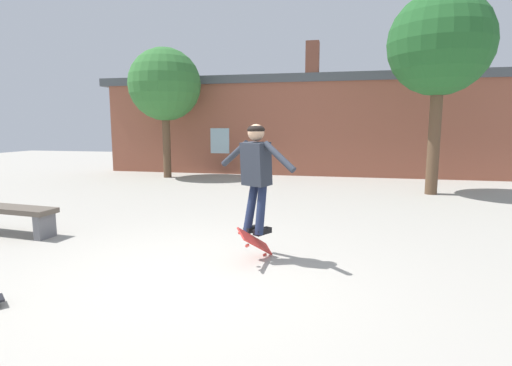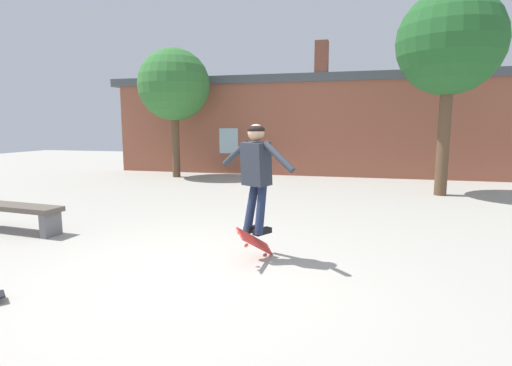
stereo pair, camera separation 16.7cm
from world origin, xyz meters
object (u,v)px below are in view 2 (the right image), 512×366
(tree_right, at_px, (450,44))
(park_bench, at_px, (16,212))
(skateboard_flipping, at_px, (255,242))
(skater, at_px, (256,169))
(tree_left, at_px, (174,85))

(tree_right, xyz_separation_m, park_bench, (-7.43, -5.56, -3.34))
(tree_right, height_order, skateboard_flipping, tree_right)
(skateboard_flipping, bearing_deg, skater, 24.27)
(tree_right, relative_size, tree_left, 1.17)
(tree_right, bearing_deg, park_bench, -143.17)
(tree_right, relative_size, skater, 3.56)
(tree_right, relative_size, skateboard_flipping, 6.23)
(tree_left, height_order, skateboard_flipping, tree_left)
(tree_left, distance_m, skateboard_flipping, 9.46)
(park_bench, xyz_separation_m, skater, (4.15, -0.35, 0.85))
(skater, bearing_deg, tree_right, 1.16)
(tree_left, height_order, park_bench, tree_left)
(skater, bearing_deg, tree_left, 62.20)
(tree_right, bearing_deg, tree_left, 168.22)
(tree_left, height_order, skater, tree_left)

